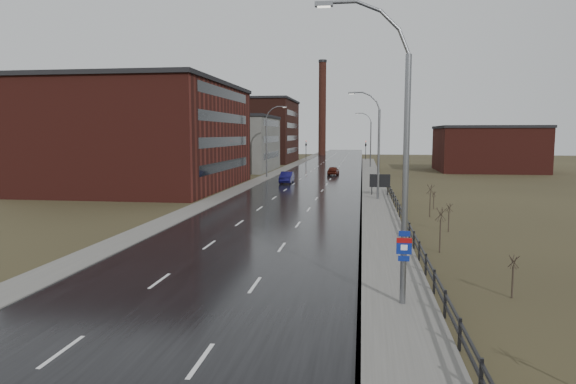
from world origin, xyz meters
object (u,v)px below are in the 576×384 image
(car_near, at_px, (287,178))
(car_far, at_px, (333,171))
(streetlight_main, at_px, (398,157))
(billboard, at_px, (380,181))

(car_near, distance_m, car_far, 16.19)
(streetlight_main, bearing_deg, car_far, 95.32)
(streetlight_main, relative_size, billboard, 4.83)
(billboard, xyz_separation_m, car_near, (-12.57, 13.85, -0.91))
(streetlight_main, xyz_separation_m, car_far, (-6.19, 66.43, -5.32))
(billboard, height_order, car_near, billboard)
(billboard, distance_m, car_near, 18.73)
(streetlight_main, distance_m, car_far, 66.93)
(car_near, bearing_deg, car_far, 68.28)
(billboard, relative_size, car_far, 0.58)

